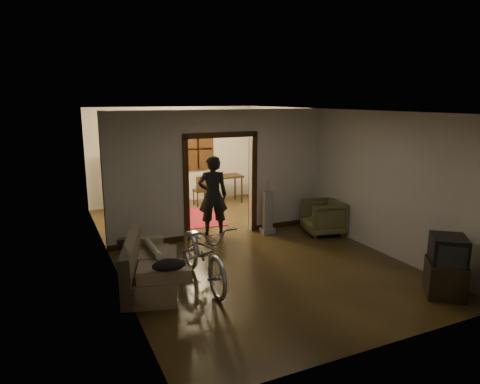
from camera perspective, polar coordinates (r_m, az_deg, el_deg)
floor at (r=9.13m, az=-0.80°, el=-7.01°), size 5.00×8.50×0.01m
ceiling at (r=8.61m, az=-0.85°, el=10.85°), size 5.00×8.50×0.01m
wall_back at (r=12.72m, az=-8.68°, el=4.88°), size 5.00×0.02×2.80m
wall_left at (r=8.10m, az=-17.20°, el=0.20°), size 0.02×8.50×2.80m
wall_right at (r=10.03m, az=12.35°, el=2.74°), size 0.02×8.50×2.80m
partition_wall at (r=9.44m, az=-2.68°, el=2.43°), size 5.00×0.14×2.80m
door_casing at (r=9.50m, az=-2.66°, el=0.64°), size 1.74×0.20×2.32m
far_window at (r=12.87m, az=-5.65°, el=5.72°), size 0.98×0.06×1.28m
chandelier at (r=10.96m, az=-6.24°, el=8.75°), size 0.24×0.24×0.24m
light_switch at (r=9.84m, az=3.16°, el=1.94°), size 0.08×0.01×0.12m
sofa at (r=7.25m, az=-11.72°, el=-9.06°), size 1.29×1.96×0.83m
rolled_paper at (r=7.50m, az=-11.55°, el=-7.36°), size 0.11×0.86×0.11m
jacket at (r=6.34m, az=-9.45°, el=-9.57°), size 0.49×0.37×0.14m
bicycle at (r=7.18m, az=-4.91°, el=-7.97°), size 0.74×2.06×1.08m
armchair at (r=9.91m, az=11.02°, el=-3.30°), size 1.03×1.01×0.78m
tv_stand at (r=7.53m, az=25.68°, el=-10.36°), size 0.81×0.82×0.55m
crt_tv at (r=7.38m, az=26.01°, el=-7.14°), size 0.74×0.75×0.48m
vacuum at (r=9.76m, az=3.69°, el=-2.72°), size 0.35×0.31×0.99m
person at (r=9.57m, az=-3.65°, el=-0.48°), size 0.75×0.58×1.81m
oriental_rug at (r=11.13m, az=-6.52°, el=-3.46°), size 1.63×2.04×0.01m
locker at (r=12.26m, az=-14.39°, el=1.56°), size 0.84×0.50×1.62m
globe at (r=12.10m, az=-14.67°, el=6.81°), size 0.26×0.26×0.26m
desk at (r=12.60m, az=-2.24°, el=0.33°), size 1.21×0.88×0.80m
desk_chair at (r=12.33m, az=-5.24°, el=0.20°), size 0.43×0.43×0.88m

